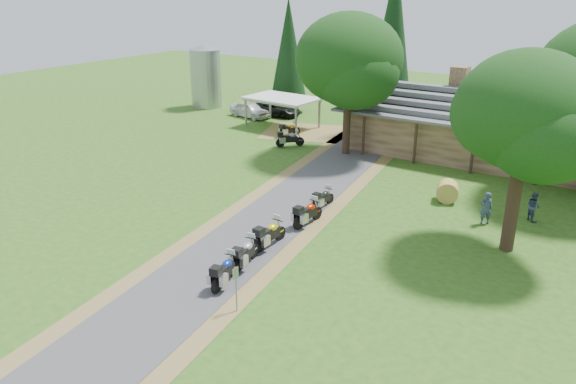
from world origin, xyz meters
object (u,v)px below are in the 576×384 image
Objects in this scene: motorcycle_row_d at (308,212)px; hay_bale at (448,191)px; silo at (206,76)px; motorcycle_row_e at (323,197)px; motorcycle_row_b at (246,252)px; motorcycle_carport_b at (290,138)px; lodge at (492,124)px; carport at (282,112)px; motorcycle_carport_a at (290,129)px; motorcycle_row_a at (225,270)px; car_white_sedan at (250,108)px; car_dark_suv at (275,105)px; motorcycle_row_c at (270,233)px.

motorcycle_row_d reaches higher than hay_bale.
hay_bale is at bearing -22.84° from silo.
silo is at bearing 58.15° from motorcycle_row_e.
motorcycle_carport_b is (-8.92, 17.41, 0.00)m from motorcycle_row_b.
lodge is 10.46m from hay_bale.
motorcycle_carport_a is at bearing -42.08° from carport.
silo is at bearing 157.16° from hay_bale.
carport is 20.26m from hay_bale.
motorcycle_row_a is 21.29m from motorcycle_carport_b.
car_white_sedan reaches higher than hay_bale.
car_dark_suv is 2.67× the size of motorcycle_carport_b.
carport is 3.28× the size of motorcycle_carport_a.
motorcycle_carport_a reaches higher than hay_bale.
car_dark_suv is at bearing 82.49° from motorcycle_carport_b.
car_dark_suv is at bearing 136.07° from carport.
motorcycle_carport_a is (13.46, -5.19, -2.47)m from silo.
motorcycle_carport_b is (-8.38, 9.41, 0.08)m from motorcycle_row_e.
hay_bale is at bearing -88.25° from lodge.
car_dark_suv is at bearing 173.26° from lodge.
motorcycle_row_b is (17.51, -23.66, -0.23)m from car_white_sedan.
silo is 1.13× the size of car_white_sedan.
carport is 3.04× the size of motorcycle_row_b.
motorcycle_carport_a is 1.49× the size of hay_bale.
motorcycle_row_e is (-5.30, -15.11, -1.84)m from lodge.
lodge is at bearing -25.50° from motorcycle_carport_b.
motorcycle_carport_a is at bearing -109.16° from car_white_sedan.
silo is 14.63m from motorcycle_carport_a.
motorcycle_carport_a is (-10.55, 14.41, -0.08)m from motorcycle_row_d.
motorcycle_row_a is at bearing -133.06° from motorcycle_carport_a.
motorcycle_row_e is at bearing -36.00° from silo.
car_white_sedan reaches higher than motorcycle_row_e.
lodge reaches higher than motorcycle_row_d.
lodge is at bearing -20.49° from motorcycle_row_b.
motorcycle_row_e is at bearing 16.82° from motorcycle_row_d.
motorcycle_carport_b is at bearing -125.73° from motorcycle_carport_a.
car_dark_suv reaches higher than motorcycle_carport_a.
motorcycle_carport_a is 0.92× the size of motorcycle_carport_b.
car_dark_suv is 30.09m from motorcycle_row_b.
motorcycle_carport_b is at bearing 18.27° from motorcycle_row_b.
motorcycle_row_a is 1.00× the size of motorcycle_row_b.
motorcycle_row_c is at bearing -172.68° from motorcycle_row_e.
motorcycle_row_b is at bearing -111.01° from motorcycle_carport_b.
carport reaches higher than motorcycle_row_e.
motorcycle_carport_a is at bearing 75.80° from motorcycle_carport_b.
car_white_sedan is 7.90m from motorcycle_carport_a.
car_dark_suv reaches higher than car_white_sedan.
car_dark_suv is 10.73m from motorcycle_carport_b.
carport is at bearing 34.90° from motorcycle_row_c.
car_white_sedan reaches higher than motorcycle_row_a.
silo is 31.69m from hay_bale.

